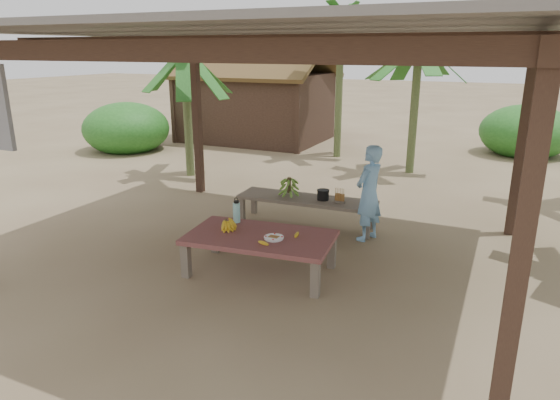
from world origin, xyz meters
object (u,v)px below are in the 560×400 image
at_px(woman, 369,193).
at_px(water_flask, 237,212).
at_px(ripe_banana_bunch, 226,224).
at_px(bench, 307,201).
at_px(work_table, 260,240).
at_px(cooking_pot, 323,195).
at_px(plate, 274,238).

bearing_deg(woman, water_flask, -26.90).
xyz_separation_m(ripe_banana_bunch, woman, (1.39, 1.69, 0.13)).
xyz_separation_m(bench, ripe_banana_bunch, (-0.35, -1.89, 0.18)).
relative_size(work_table, woman, 1.34).
bearing_deg(water_flask, work_table, -30.64).
xyz_separation_m(work_table, cooking_pot, (0.13, 1.90, 0.09)).
distance_m(plate, woman, 1.88).
bearing_deg(ripe_banana_bunch, water_flask, 93.31).
bearing_deg(woman, work_table, -9.81).
distance_m(work_table, woman, 1.94).
bearing_deg(work_table, woman, 55.14).
bearing_deg(cooking_pot, ripe_banana_bunch, -107.80).
xyz_separation_m(bench, plate, (0.35, -1.94, 0.12)).
height_order(ripe_banana_bunch, woman, woman).
relative_size(work_table, ripe_banana_bunch, 7.47).
bearing_deg(ripe_banana_bunch, bench, 79.62).
bearing_deg(plate, ripe_banana_bunch, 175.80).
relative_size(bench, water_flask, 6.49).
relative_size(water_flask, woman, 0.24).
distance_m(work_table, water_flask, 0.62).
height_order(plate, water_flask, water_flask).
bearing_deg(water_flask, cooking_pot, 68.61).
height_order(water_flask, woman, woman).
relative_size(bench, woman, 1.57).
distance_m(work_table, plate, 0.24).
distance_m(water_flask, cooking_pot, 1.73).
xyz_separation_m(cooking_pot, woman, (0.78, -0.22, 0.18)).
xyz_separation_m(bench, water_flask, (-0.36, -1.59, 0.25)).
bearing_deg(woman, bench, -82.15).
bearing_deg(cooking_pot, plate, -87.48).
relative_size(bench, plate, 9.21).
xyz_separation_m(plate, cooking_pot, (-0.09, 1.96, 0.01)).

